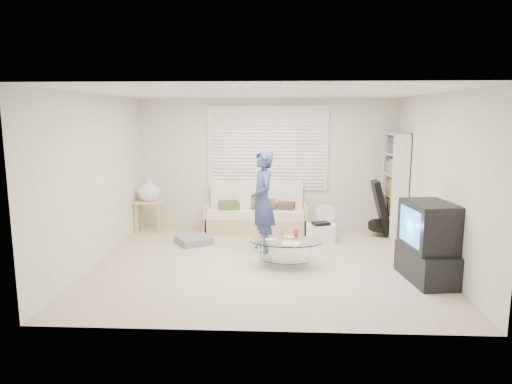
{
  "coord_description": "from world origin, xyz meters",
  "views": [
    {
      "loc": [
        0.19,
        -6.62,
        2.19
      ],
      "look_at": [
        -0.14,
        0.3,
        1.02
      ],
      "focal_mm": 32.0,
      "sensor_mm": 36.0,
      "label": 1
    }
  ],
  "objects_px": {
    "bookshelf": "(394,185)",
    "coffee_table": "(285,245)",
    "futon_sofa": "(256,215)",
    "tv_unit": "(428,243)"
  },
  "relations": [
    {
      "from": "bookshelf",
      "to": "coffee_table",
      "type": "relative_size",
      "value": 1.7
    },
    {
      "from": "bookshelf",
      "to": "tv_unit",
      "type": "distance_m",
      "value": 2.41
    },
    {
      "from": "futon_sofa",
      "to": "tv_unit",
      "type": "xyz_separation_m",
      "value": [
        2.4,
        -2.54,
        0.21
      ]
    },
    {
      "from": "bookshelf",
      "to": "tv_unit",
      "type": "xyz_separation_m",
      "value": [
        -0.13,
        -2.37,
        -0.42
      ]
    },
    {
      "from": "futon_sofa",
      "to": "bookshelf",
      "type": "relative_size",
      "value": 1.02
    },
    {
      "from": "bookshelf",
      "to": "futon_sofa",
      "type": "bearing_deg",
      "value": 176.1
    },
    {
      "from": "bookshelf",
      "to": "coffee_table",
      "type": "xyz_separation_m",
      "value": [
        -2.01,
        -1.89,
        -0.62
      ]
    },
    {
      "from": "futon_sofa",
      "to": "bookshelf",
      "type": "distance_m",
      "value": 2.61
    },
    {
      "from": "coffee_table",
      "to": "tv_unit",
      "type": "bearing_deg",
      "value": -14.15
    },
    {
      "from": "tv_unit",
      "to": "coffee_table",
      "type": "xyz_separation_m",
      "value": [
        -1.88,
        0.47,
        -0.2
      ]
    }
  ]
}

